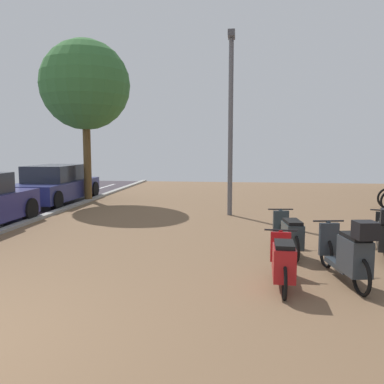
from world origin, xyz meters
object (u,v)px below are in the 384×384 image
Objects in this scene: street_tree at (85,85)px; scooter_extra at (283,262)px; parked_car_far at (55,185)px; scooter_mid at (349,253)px; scooter_far at (289,234)px; lamp_post at (231,114)px.

scooter_extra is at bearing -54.11° from street_tree.
street_tree reaches higher than parked_car_far.
scooter_mid reaches higher than scooter_extra.
street_tree is at bearing 125.89° from scooter_extra.
lamp_post is (-1.25, 4.33, 2.59)m from scooter_far.
scooter_mid is at bearing -49.21° from street_tree.
scooter_extra is 0.32× the size of lamp_post.
scooter_extra is 0.38× the size of parked_car_far.
scooter_far is at bearing 80.82° from scooter_extra.
parked_car_far is at bearing 131.86° from scooter_extra.
scooter_mid is 1.75m from scooter_far.
street_tree is (-7.31, 8.47, 3.79)m from scooter_mid.
lamp_post is 0.90× the size of street_tree.
scooter_far is at bearing -39.60° from parked_car_far.
lamp_post is (-0.94, 6.21, 2.59)m from scooter_extra.
lamp_post is at bearing 106.04° from scooter_far.
scooter_far is 9.96m from parked_car_far.
lamp_post is at bearing 98.63° from scooter_extra.
scooter_far is (-0.68, 1.61, -0.09)m from scooter_mid.
parked_car_far reaches higher than scooter_far.
scooter_mid is 11.53m from parked_car_far.
parked_car_far is at bearing 140.40° from scooter_far.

